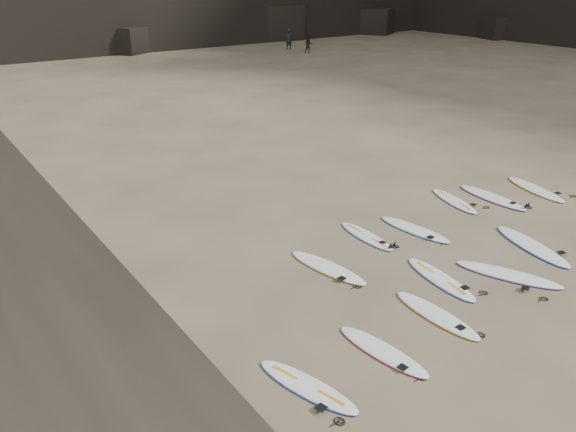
# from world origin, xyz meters

# --- Properties ---
(ground) EXTENTS (240.00, 240.00, 0.00)m
(ground) POSITION_xyz_m (0.00, 0.00, 0.00)
(ground) COLOR #897559
(ground) RESTS_ON ground
(surfboard_0) EXTENTS (0.81, 2.32, 0.08)m
(surfboard_0) POSITION_xyz_m (-3.99, -0.92, 0.04)
(surfboard_0) COLOR white
(surfboard_0) RESTS_ON ground
(surfboard_1) EXTENTS (0.58, 2.40, 0.09)m
(surfboard_1) POSITION_xyz_m (-2.06, -0.68, 0.04)
(surfboard_1) COLOR white
(surfboard_1) RESTS_ON ground
(surfboard_2) EXTENTS (0.95, 2.51, 0.09)m
(surfboard_2) POSITION_xyz_m (-0.73, 0.35, 0.04)
(surfboard_2) COLOR white
(surfboard_2) RESTS_ON ground
(surfboard_3) EXTENTS (1.65, 2.68, 0.10)m
(surfboard_3) POSITION_xyz_m (0.85, -0.52, 0.05)
(surfboard_3) COLOR white
(surfboard_3) RESTS_ON ground
(surfboard_4) EXTENTS (1.39, 2.87, 0.10)m
(surfboard_4) POSITION_xyz_m (2.81, 0.08, 0.05)
(surfboard_4) COLOR white
(surfboard_4) RESTS_ON ground
(surfboard_5) EXTENTS (1.01, 2.59, 0.09)m
(surfboard_5) POSITION_xyz_m (-2.69, 2.46, 0.05)
(surfboard_5) COLOR white
(surfboard_5) RESTS_ON ground
(surfboard_6) EXTENTS (0.67, 2.27, 0.08)m
(surfboard_6) POSITION_xyz_m (-0.57, 3.28, 0.04)
(surfboard_6) COLOR white
(surfboard_6) RESTS_ON ground
(surfboard_7) EXTENTS (0.87, 2.53, 0.09)m
(surfboard_7) POSITION_xyz_m (0.93, 2.76, 0.04)
(surfboard_7) COLOR white
(surfboard_7) RESTS_ON ground
(surfboard_8) EXTENTS (1.19, 2.45, 0.09)m
(surfboard_8) POSITION_xyz_m (3.70, 3.57, 0.04)
(surfboard_8) COLOR white
(surfboard_8) RESTS_ON ground
(surfboard_9) EXTENTS (0.82, 2.78, 0.10)m
(surfboard_9) POSITION_xyz_m (5.00, 3.00, 0.05)
(surfboard_9) COLOR white
(surfboard_9) RESTS_ON ground
(surfboard_10) EXTENTS (1.32, 2.75, 0.10)m
(surfboard_10) POSITION_xyz_m (6.92, 2.59, 0.05)
(surfboard_10) COLOR white
(surfboard_10) RESTS_ON ground
(surfboard_11) EXTENTS (1.12, 2.36, 0.08)m
(surfboard_11) POSITION_xyz_m (-5.89, -0.87, 0.04)
(surfboard_11) COLOR white
(surfboard_11) RESTS_ON ground
(person_a) EXTENTS (0.73, 0.52, 1.90)m
(person_a) POSITION_xyz_m (21.65, 38.38, 0.95)
(person_a) COLOR black
(person_a) RESTS_ON ground
(person_b) EXTENTS (0.94, 0.90, 1.53)m
(person_b) POSITION_xyz_m (21.65, 35.23, 0.76)
(person_b) COLOR black
(person_b) RESTS_ON ground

